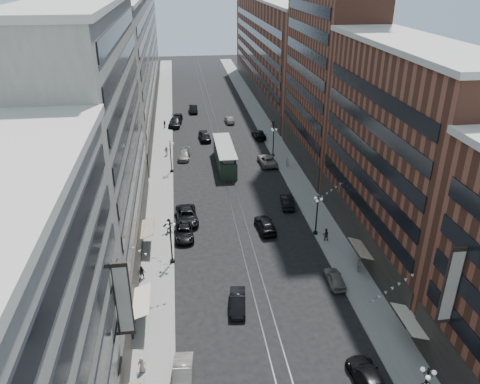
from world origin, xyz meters
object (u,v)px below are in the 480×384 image
car_13 (205,136)px  pedestrian_6 (167,151)px  car_extra_0 (175,122)px  lamppost_sw_far (171,240)px  streetcar (225,156)px  car_2 (184,232)px  car_9 (178,118)px  pedestrian_extra_0 (165,124)px  pedestrian_2 (142,273)px  pedestrian_4 (359,265)px  car_3 (368,378)px  car_14 (229,120)px  car_5 (238,302)px  car_1 (183,375)px  pedestrian_7 (326,234)px  car_10 (287,201)px  pedestrian_8 (287,162)px  car_11 (267,160)px  car_12 (259,134)px  car_7 (187,216)px  car_extra_1 (265,224)px  car_extra_2 (193,109)px  car_4 (335,278)px  lamppost_sw_mid (171,155)px  lamppost_se_mid (273,141)px  pedestrian_1 (142,364)px  pedestrian_9 (273,125)px  car_8 (184,155)px  pedestrian_5 (169,225)px  lamppost_se_far (317,214)px

car_13 → pedestrian_6: bearing=-137.3°
car_extra_0 → lamppost_sw_far: bearing=-83.9°
streetcar → car_13: (-2.63, 13.77, -0.83)m
car_2 → car_9: 50.18m
car_9 → pedestrian_extra_0: size_ratio=3.27×
pedestrian_2 → pedestrian_4: (24.22, -1.83, 0.09)m
car_3 → car_14: (-3.20, 73.57, -0.09)m
car_9 → car_extra_0: size_ratio=0.85×
car_5 → pedestrian_extra_0: (-7.97, 60.60, 0.19)m
car_1 → pedestrian_2: bearing=110.2°
pedestrian_7 → pedestrian_extra_0: bearing=-60.4°
car_9 → car_14: size_ratio=1.21×
car_10 → pedestrian_8: pedestrian_8 is taller
car_11 → car_13: 17.39m
pedestrian_8 → pedestrian_4: bearing=53.7°
car_1 → car_13: size_ratio=0.89×
car_12 → pedestrian_8: bearing=94.9°
car_7 → pedestrian_6: pedestrian_6 is taller
car_14 → pedestrian_7: bearing=91.3°
car_12 → pedestrian_6: size_ratio=3.08×
car_5 → pedestrian_8: bearing=77.0°
car_extra_0 → car_11: bearing=-49.9°
streetcar → car_13: streetcar is taller
car_1 → car_extra_1: bearing=69.2°
streetcar → pedestrian_2: streetcar is taller
pedestrian_2 → car_extra_2: 66.44m
car_12 → pedestrian_extra_0: size_ratio=3.45×
car_4 → car_extra_2: size_ratio=0.81×
lamppost_sw_mid → pedestrian_2: lamppost_sw_mid is taller
car_4 → car_11: size_ratio=0.72×
pedestrian_7 → lamppost_se_mid: bearing=-81.6°
car_3 → pedestrian_1: (-18.60, 3.86, 0.11)m
car_2 → lamppost_sw_far: bearing=-105.6°
lamppost_sw_far → car_5: lamppost_sw_far is taller
streetcar → pedestrian_9: bearing=55.8°
lamppost_sw_mid → car_8: 6.93m
lamppost_sw_mid → car_8: bearing=69.8°
car_10 → car_14: (-3.76, 41.13, -0.08)m
car_8 → pedestrian_5: size_ratio=2.69×
lamppost_sw_far → car_7: bearing=78.4°
pedestrian_1 → car_13: 59.54m
car_7 → car_14: 44.96m
pedestrian_1 → car_11: bearing=-111.8°
lamppost_sw_far → pedestrian_8: lamppost_sw_far is taller
car_8 → car_extra_2: car_extra_2 is taller
car_2 → car_extra_1: car_extra_1 is taller
lamppost_se_mid → car_11: 4.57m
streetcar → lamppost_sw_mid: bearing=-168.6°
car_8 → car_extra_0: bearing=100.4°
lamppost_se_far → car_9: 54.58m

